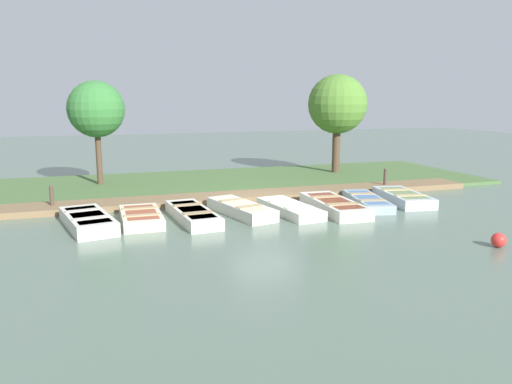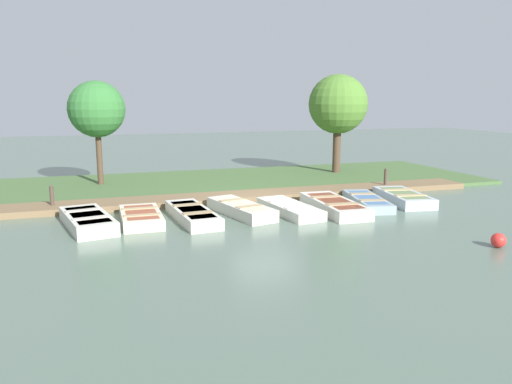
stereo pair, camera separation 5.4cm
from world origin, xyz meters
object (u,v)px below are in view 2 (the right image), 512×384
mooring_post_near (52,198)px  mooring_post_far (385,179)px  rowboat_1 (141,217)px  rowboat_3 (241,209)px  rowboat_6 (367,201)px  buoy (498,240)px  rowboat_0 (88,220)px  rowboat_4 (290,208)px  park_tree_far_left (97,110)px  rowboat_5 (334,205)px  rowboat_2 (192,214)px  park_tree_left (338,105)px  rowboat_7 (403,197)px

mooring_post_near → mooring_post_far: same height
rowboat_1 → rowboat_3: 3.33m
rowboat_1 → rowboat_6: 8.20m
buoy → rowboat_0: bearing=-118.7°
rowboat_4 → rowboat_6: rowboat_4 is taller
rowboat_4 → park_tree_far_left: size_ratio=0.68×
rowboat_1 → buoy: size_ratio=6.85×
rowboat_0 → rowboat_5: size_ratio=0.92×
rowboat_6 → mooring_post_far: (-2.60, 2.43, 0.31)m
rowboat_2 → rowboat_4: 3.37m
rowboat_2 → park_tree_far_left: (-7.37, -2.68, 3.22)m
rowboat_6 → park_tree_left: bearing=174.4°
rowboat_0 → rowboat_3: size_ratio=1.00×
rowboat_3 → rowboat_5: 3.30m
rowboat_0 → park_tree_far_left: 7.97m
rowboat_1 → rowboat_4: size_ratio=0.84×
rowboat_1 → mooring_post_far: mooring_post_far is taller
rowboat_1 → park_tree_left: size_ratio=0.52×
rowboat_3 → rowboat_7: (0.01, 6.44, -0.01)m
rowboat_0 → mooring_post_far: 12.54m
rowboat_4 → park_tree_far_left: 10.15m
rowboat_1 → rowboat_7: rowboat_7 is taller
rowboat_0 → rowboat_5: (0.37, 8.21, -0.01)m
rowboat_6 → mooring_post_far: 3.57m
rowboat_3 → rowboat_0: bearing=-101.4°
mooring_post_near → rowboat_3: bearing=67.4°
rowboat_0 → rowboat_3: rowboat_0 is taller
buoy → park_tree_left: park_tree_left is taller
rowboat_5 → park_tree_far_left: 11.28m
rowboat_4 → park_tree_left: park_tree_left is taller
rowboat_2 → mooring_post_near: (-2.79, -4.40, 0.28)m
rowboat_5 → mooring_post_near: mooring_post_near is taller
rowboat_1 → buoy: buoy is taller
rowboat_7 → park_tree_left: park_tree_left is taller
rowboat_2 → park_tree_left: park_tree_left is taller
rowboat_5 → rowboat_6: bearing=108.9°
rowboat_7 → park_tree_left: size_ratio=0.63×
rowboat_1 → mooring_post_far: 10.94m
rowboat_2 → rowboat_6: 6.58m
rowboat_0 → rowboat_4: rowboat_0 is taller
rowboat_4 → rowboat_5: 1.62m
rowboat_6 → park_tree_far_left: park_tree_far_left is taller
rowboat_0 → buoy: (5.66, 10.34, -0.02)m
rowboat_0 → rowboat_5: rowboat_0 is taller
rowboat_0 → park_tree_far_left: (-7.28, 0.56, 3.20)m
rowboat_2 → rowboat_4: (0.10, 3.37, -0.02)m
rowboat_1 → rowboat_3: bearing=91.5°
rowboat_6 → rowboat_7: 1.58m
rowboat_0 → rowboat_3: bearing=80.5°
rowboat_1 → park_tree_left: (-7.17, 10.63, 3.40)m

